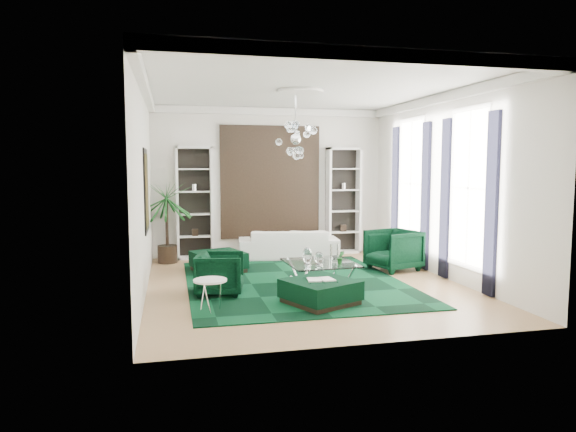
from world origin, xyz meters
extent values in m
cube|color=tan|center=(0.00, 0.00, -0.01)|extent=(6.00, 7.00, 0.02)
cube|color=white|center=(0.00, 0.00, 3.81)|extent=(6.00, 7.00, 0.02)
cube|color=silver|center=(0.00, 3.51, 1.90)|extent=(6.00, 0.02, 3.80)
cube|color=silver|center=(0.00, -3.51, 1.90)|extent=(6.00, 0.02, 3.80)
cube|color=silver|center=(-3.01, 0.00, 1.90)|extent=(0.02, 7.00, 3.80)
cube|color=silver|center=(3.01, 0.00, 1.90)|extent=(0.02, 7.00, 3.80)
cylinder|color=white|center=(0.00, 0.30, 3.77)|extent=(0.90, 0.90, 0.05)
cube|color=black|center=(0.00, 3.46, 1.90)|extent=(2.50, 0.06, 2.80)
cube|color=black|center=(-2.97, 0.60, 1.85)|extent=(0.04, 1.30, 1.60)
cube|color=white|center=(2.99, -0.90, 1.90)|extent=(0.03, 1.10, 2.90)
cube|color=black|center=(2.96, -1.68, 1.65)|extent=(0.07, 0.30, 3.25)
cube|color=black|center=(2.96, -0.12, 1.65)|extent=(0.07, 0.30, 3.25)
cube|color=white|center=(2.99, 1.50, 1.90)|extent=(0.03, 1.10, 2.90)
cube|color=black|center=(2.96, 0.72, 1.65)|extent=(0.07, 0.30, 3.25)
cube|color=black|center=(2.96, 2.28, 1.65)|extent=(0.07, 0.30, 3.25)
cube|color=black|center=(-0.15, 0.15, 0.01)|extent=(4.20, 5.00, 0.02)
imported|color=white|center=(0.34, 2.85, 0.36)|extent=(2.58, 1.28, 0.72)
imported|color=black|center=(-1.68, -0.45, 0.38)|extent=(0.98, 0.96, 0.76)
imported|color=black|center=(2.29, 0.87, 0.45)|extent=(1.23, 1.21, 0.91)
cube|color=black|center=(-1.54, 1.53, 0.22)|extent=(1.27, 1.27, 0.44)
cube|color=black|center=(-0.11, -1.50, 0.21)|extent=(1.38, 1.38, 0.42)
cube|color=white|center=(-0.11, -1.50, 0.43)|extent=(0.45, 0.30, 0.03)
cylinder|color=white|center=(-1.94, -1.54, 0.26)|extent=(0.62, 0.62, 0.51)
imported|color=#19591E|center=(0.62, -0.39, 0.58)|extent=(0.16, 0.14, 0.27)
camera|label=1|loc=(-2.52, -9.61, 2.33)|focal=32.00mm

